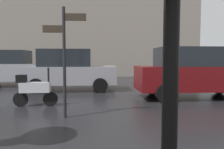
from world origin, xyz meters
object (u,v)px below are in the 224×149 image
object	(u,v)px
parked_car_left	(194,72)
parked_car_right	(69,70)
parked_scooter	(34,89)
parked_car_distant	(11,68)
street_signpost	(64,51)

from	to	relation	value
parked_car_left	parked_car_right	xyz separation A→B (m)	(-5.05, 2.42, -0.00)
parked_scooter	parked_car_distant	distance (m)	6.21
parked_scooter	parked_car_distant	xyz separation A→B (m)	(-2.74, 5.55, 0.45)
parked_car_left	parked_car_distant	bearing A→B (deg)	-31.20
parked_car_left	parked_car_right	size ratio (longest dim) A/B	1.05
parked_car_right	street_signpost	bearing A→B (deg)	111.25
parked_car_left	parked_car_right	distance (m)	5.60
street_signpost	parked_scooter	bearing A→B (deg)	128.74
parked_scooter	parked_car_distant	size ratio (longest dim) A/B	0.34
parked_scooter	street_signpost	xyz separation A→B (m)	(1.17, -1.46, 1.15)
parked_car_right	parked_car_distant	xyz separation A→B (m)	(-3.45, 2.05, 0.01)
parked_scooter	parked_car_left	size ratio (longest dim) A/B	0.31
parked_car_left	street_signpost	bearing A→B (deg)	25.58
parked_scooter	parked_car_left	distance (m)	5.87
parked_car_right	parked_car_distant	distance (m)	4.01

